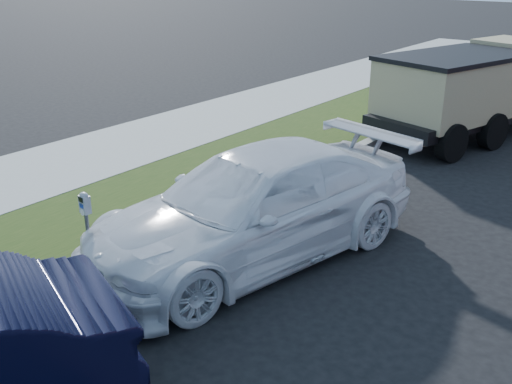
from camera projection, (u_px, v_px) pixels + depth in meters
The scene contains 5 objects.
ground at pixel (294, 308), 7.88m from camera, with size 120.00×120.00×0.00m, color black.
streetside at pixel (126, 175), 12.47m from camera, with size 6.12×50.00×0.15m.
parking_meter at pixel (86, 214), 8.31m from camera, with size 0.18×0.13×1.19m.
white_wagon at pixel (256, 206), 9.03m from camera, with size 2.27×5.57×1.62m, color white.
dump_truck at pixel (478, 86), 15.10m from camera, with size 3.60×6.09×2.25m.
Camera 1 is at (3.70, -5.69, 4.32)m, focal length 42.00 mm.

